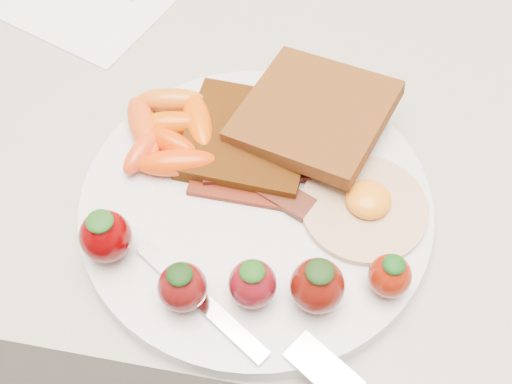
# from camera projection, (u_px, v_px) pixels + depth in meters

# --- Properties ---
(counter) EXTENTS (2.00, 0.60, 0.90)m
(counter) POSITION_uv_depth(u_px,v_px,m) (287.00, 280.00, 0.97)
(counter) COLOR gray
(counter) RESTS_ON ground
(plate) EXTENTS (0.27, 0.27, 0.02)m
(plate) POSITION_uv_depth(u_px,v_px,m) (256.00, 206.00, 0.50)
(plate) COLOR silver
(plate) RESTS_ON counter
(toast_lower) EXTENTS (0.10, 0.10, 0.01)m
(toast_lower) POSITION_uv_depth(u_px,v_px,m) (248.00, 138.00, 0.51)
(toast_lower) COLOR black
(toast_lower) RESTS_ON plate
(toast_upper) EXTENTS (0.14, 0.14, 0.03)m
(toast_upper) POSITION_uv_depth(u_px,v_px,m) (314.00, 113.00, 0.51)
(toast_upper) COLOR #352008
(toast_upper) RESTS_ON toast_lower
(fried_egg) EXTENTS (0.11, 0.11, 0.02)m
(fried_egg) POSITION_uv_depth(u_px,v_px,m) (365.00, 205.00, 0.48)
(fried_egg) COLOR beige
(fried_egg) RESTS_ON plate
(bacon_strips) EXTENTS (0.10, 0.06, 0.01)m
(bacon_strips) POSITION_uv_depth(u_px,v_px,m) (254.00, 182.00, 0.49)
(bacon_strips) COLOR black
(bacon_strips) RESTS_ON plate
(baby_carrots) EXTENTS (0.10, 0.10, 0.02)m
(baby_carrots) POSITION_uv_depth(u_px,v_px,m) (168.00, 131.00, 0.51)
(baby_carrots) COLOR #CB4D00
(baby_carrots) RESTS_ON plate
(strawberries) EXTENTS (0.23, 0.07, 0.05)m
(strawberries) POSITION_uv_depth(u_px,v_px,m) (237.00, 271.00, 0.43)
(strawberries) COLOR #540001
(strawberries) RESTS_ON plate
(fork) EXTENTS (0.17, 0.09, 0.00)m
(fork) POSITION_uv_depth(u_px,v_px,m) (255.00, 330.00, 0.43)
(fork) COLOR silver
(fork) RESTS_ON plate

